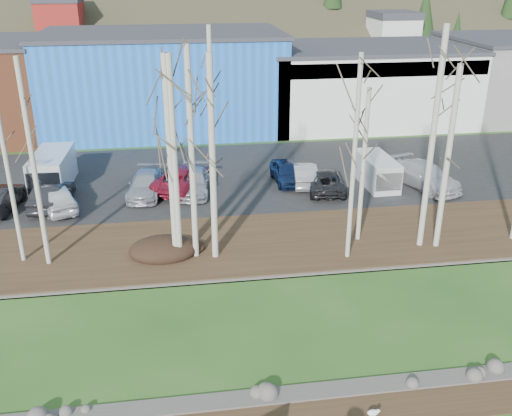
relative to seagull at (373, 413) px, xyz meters
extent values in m
cube|color=#382616|center=(-0.35, 0.37, -0.16)|extent=(80.00, 1.80, 0.03)
cube|color=#382616|center=(-0.35, 12.77, -0.10)|extent=(80.00, 7.00, 0.15)
cube|color=black|center=(-0.35, 23.27, -0.11)|extent=(80.00, 14.00, 0.14)
cube|color=#1C59AB|center=(-6.35, 37.27, 3.82)|extent=(20.00, 12.00, 8.00)
cube|color=#333338|center=(-6.35, 37.27, 7.97)|extent=(20.40, 12.24, 0.30)
cube|color=silver|center=(11.65, 37.27, 3.07)|extent=(18.00, 12.00, 6.50)
cube|color=#333338|center=(11.65, 37.27, 6.47)|extent=(18.36, 12.24, 0.30)
cube|color=navy|center=(11.65, 31.37, 5.42)|extent=(17.64, 0.20, 1.20)
cylinder|color=gold|center=(-0.05, -0.03, -0.13)|extent=(0.01, 0.01, 0.11)
cylinder|color=gold|center=(-0.05, 0.04, -0.13)|extent=(0.01, 0.01, 0.11)
ellipsoid|color=white|center=(-0.01, 0.00, -0.01)|extent=(0.37, 0.21, 0.21)
cube|color=gray|center=(-0.01, 0.00, 0.03)|extent=(0.25, 0.17, 0.02)
sphere|color=white|center=(0.14, -0.04, 0.09)|extent=(0.12, 0.12, 0.12)
cone|color=gold|center=(0.21, -0.06, 0.09)|extent=(0.07, 0.05, 0.03)
ellipsoid|color=black|center=(-6.67, 12.05, 0.30)|extent=(3.39, 2.39, 0.66)
cylinder|color=beige|center=(-12.15, 11.99, 4.86)|extent=(0.23, 0.23, 9.78)
cylinder|color=beige|center=(-13.44, 12.52, 4.87)|extent=(0.21, 0.21, 9.79)
cylinder|color=beige|center=(-6.05, 11.51, 4.90)|extent=(0.30, 0.30, 9.85)
cylinder|color=beige|center=(-4.06, 12.24, 5.42)|extent=(0.21, 0.21, 10.90)
cylinder|color=beige|center=(-5.07, 11.74, 5.06)|extent=(0.28, 0.28, 10.17)
cylinder|color=beige|center=(3.44, 12.34, 3.95)|extent=(0.23, 0.23, 7.96)
cylinder|color=beige|center=(2.32, 10.54, 4.89)|extent=(0.22, 0.22, 9.83)
cylinder|color=beige|center=(6.38, 11.22, 5.42)|extent=(0.29, 0.29, 10.89)
cylinder|color=beige|center=(7.18, 11.01, 4.56)|extent=(0.29, 0.29, 9.17)
cylinder|color=beige|center=(-4.13, 11.51, 4.90)|extent=(0.30, 0.30, 9.85)
cylinder|color=beige|center=(-5.88, 11.51, 4.90)|extent=(0.30, 0.30, 9.85)
imported|color=white|center=(-12.79, 18.77, 0.72)|extent=(3.18, 4.77, 1.51)
imported|color=black|center=(-13.17, 19.20, 0.69)|extent=(2.14, 4.60, 1.46)
imported|color=maroon|center=(-5.48, 21.02, 0.72)|extent=(4.42, 6.01, 1.52)
imported|color=#AAACB2|center=(-7.74, 20.38, 0.65)|extent=(2.47, 4.93, 1.37)
imported|color=#102042|center=(1.36, 21.25, 0.66)|extent=(1.79, 4.14, 1.39)
imported|color=#A7A7A9|center=(2.49, 20.79, 0.66)|extent=(2.00, 4.37, 1.39)
imported|color=#242527|center=(3.53, 19.51, 0.63)|extent=(2.83, 5.06, 1.34)
imported|color=silver|center=(10.05, 19.06, 0.74)|extent=(3.76, 5.80, 1.56)
imported|color=black|center=(-16.03, 19.20, 0.69)|extent=(2.14, 4.60, 1.46)
imported|color=#AAACB2|center=(-4.75, 20.38, 0.65)|extent=(2.47, 4.93, 1.37)
cube|color=white|center=(7.11, 20.00, 0.90)|extent=(1.88, 4.32, 1.87)
cube|color=black|center=(7.15, 18.31, 0.90)|extent=(1.71, 0.93, 1.16)
cube|color=silver|center=(-13.70, 22.80, 1.07)|extent=(2.30, 5.15, 2.22)
cube|color=black|center=(-13.77, 20.79, 1.07)|extent=(2.05, 1.13, 1.37)
camera|label=1|loc=(-5.83, -13.53, 13.21)|focal=40.00mm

